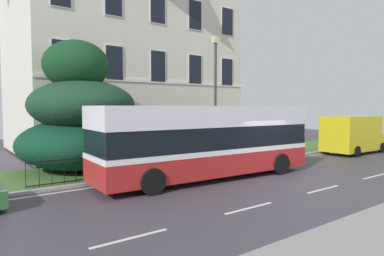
{
  "coord_description": "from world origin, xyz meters",
  "views": [
    {
      "loc": [
        -11.47,
        -8.92,
        3.1
      ],
      "look_at": [
        -1.17,
        4.95,
        2.02
      ],
      "focal_mm": 31.57,
      "sensor_mm": 36.0,
      "label": 1
    }
  ],
  "objects_px": {
    "evergreen_tree": "(81,121)",
    "single_decker_bus": "(208,140)",
    "georgian_townhouse": "(121,54)",
    "litter_bin": "(259,147)",
    "street_lamp_post": "(215,91)",
    "white_panel_van": "(353,134)"
  },
  "relations": [
    {
      "from": "georgian_townhouse",
      "to": "evergreen_tree",
      "type": "xyz_separation_m",
      "value": [
        -5.44,
        -7.32,
        -4.53
      ]
    },
    {
      "from": "litter_bin",
      "to": "evergreen_tree",
      "type": "bearing_deg",
      "value": 167.78
    },
    {
      "from": "georgian_townhouse",
      "to": "evergreen_tree",
      "type": "bearing_deg",
      "value": -126.61
    },
    {
      "from": "evergreen_tree",
      "to": "litter_bin",
      "type": "xyz_separation_m",
      "value": [
        9.97,
        -2.16,
        -1.77
      ]
    },
    {
      "from": "evergreen_tree",
      "to": "street_lamp_post",
      "type": "xyz_separation_m",
      "value": [
        6.62,
        -2.02,
        1.55
      ]
    },
    {
      "from": "georgian_townhouse",
      "to": "street_lamp_post",
      "type": "relative_size",
      "value": 2.15
    },
    {
      "from": "evergreen_tree",
      "to": "street_lamp_post",
      "type": "relative_size",
      "value": 0.9
    },
    {
      "from": "georgian_townhouse",
      "to": "single_decker_bus",
      "type": "bearing_deg",
      "value": -97.23
    },
    {
      "from": "evergreen_tree",
      "to": "street_lamp_post",
      "type": "bearing_deg",
      "value": -16.95
    },
    {
      "from": "white_panel_van",
      "to": "street_lamp_post",
      "type": "height_order",
      "value": "street_lamp_post"
    },
    {
      "from": "single_decker_bus",
      "to": "street_lamp_post",
      "type": "distance_m",
      "value": 4.44
    },
    {
      "from": "single_decker_bus",
      "to": "georgian_townhouse",
      "type": "bearing_deg",
      "value": 85.38
    },
    {
      "from": "evergreen_tree",
      "to": "white_panel_van",
      "type": "height_order",
      "value": "evergreen_tree"
    },
    {
      "from": "evergreen_tree",
      "to": "single_decker_bus",
      "type": "relative_size",
      "value": 0.6
    },
    {
      "from": "white_panel_van",
      "to": "street_lamp_post",
      "type": "xyz_separation_m",
      "value": [
        -10.12,
        2.33,
        2.71
      ]
    },
    {
      "from": "street_lamp_post",
      "to": "evergreen_tree",
      "type": "bearing_deg",
      "value": 163.05
    },
    {
      "from": "single_decker_bus",
      "to": "evergreen_tree",
      "type": "bearing_deg",
      "value": 132.68
    },
    {
      "from": "georgian_townhouse",
      "to": "white_panel_van",
      "type": "distance_m",
      "value": 17.21
    },
    {
      "from": "single_decker_bus",
      "to": "litter_bin",
      "type": "distance_m",
      "value": 6.62
    },
    {
      "from": "street_lamp_post",
      "to": "white_panel_van",
      "type": "bearing_deg",
      "value": -12.96
    },
    {
      "from": "street_lamp_post",
      "to": "single_decker_bus",
      "type": "bearing_deg",
      "value": -135.61
    },
    {
      "from": "single_decker_bus",
      "to": "white_panel_van",
      "type": "distance_m",
      "value": 12.83
    }
  ]
}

